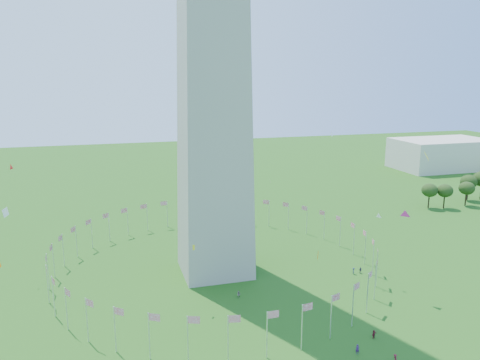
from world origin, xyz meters
name	(u,v)px	position (x,y,z in m)	size (l,w,h in m)	color
flag_ring	(215,254)	(0.00, 50.00, 4.50)	(80.24, 80.24, 9.00)	silver
gov_building_east_a	(441,154)	(150.00, 150.00, 8.00)	(50.00, 30.00, 16.00)	beige
kites_aloft	(289,223)	(10.49, 26.29, 19.31)	(108.94, 78.37, 32.41)	#CC2699
tree_line_east	(479,190)	(116.07, 85.86, 5.06)	(53.49, 15.68, 11.49)	#284517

